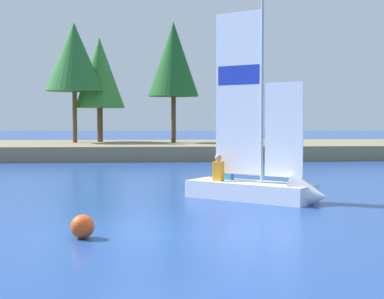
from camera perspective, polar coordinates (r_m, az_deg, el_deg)
name	(u,v)px	position (r m, az deg, el deg)	size (l,w,h in m)	color
ground_plane	(153,232)	(11.81, -3.80, -8.04)	(200.00, 200.00, 0.00)	#234793
shore_bank	(153,149)	(35.72, -3.87, 0.02)	(80.00, 10.33, 0.80)	#897A56
shoreline_tree_left	(74,57)	(36.92, -11.46, 8.86)	(3.54, 3.54, 7.38)	brown
shoreline_tree_midleft	(100,73)	(37.69, -9.04, 7.41)	(3.17, 3.17, 6.62)	brown
shoreline_tree_centre	(173,59)	(36.31, -1.83, 8.82)	(3.13, 3.13, 7.45)	brown
sailboat	(267,183)	(16.19, 7.33, -3.29)	(3.91, 3.47, 5.80)	white
channel_buoy	(82,227)	(11.30, -10.67, -7.42)	(0.45, 0.45, 0.45)	#E54C19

